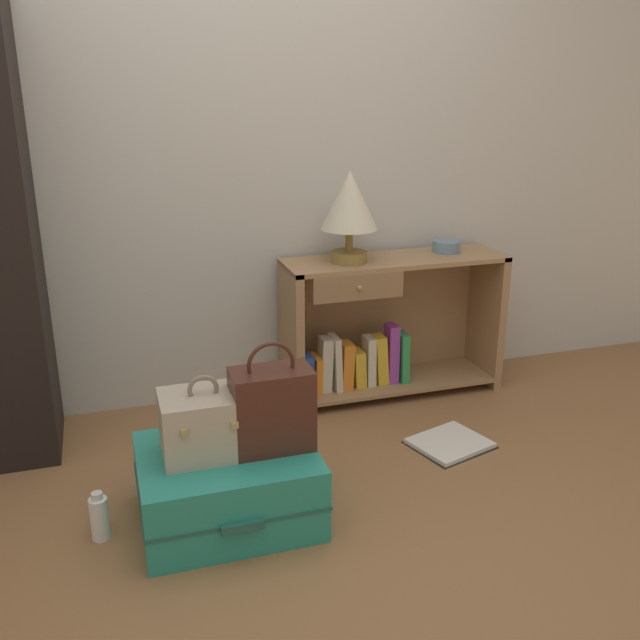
% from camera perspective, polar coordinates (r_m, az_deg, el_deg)
% --- Properties ---
extents(ground_plane, '(9.00, 9.00, 0.00)m').
position_cam_1_polar(ground_plane, '(2.38, 1.33, -20.00)').
color(ground_plane, olive).
extents(back_wall, '(6.40, 0.10, 2.60)m').
position_cam_1_polar(back_wall, '(3.31, -7.23, 15.35)').
color(back_wall, beige).
rests_on(back_wall, ground_plane).
extents(bookshelf, '(1.08, 0.35, 0.69)m').
position_cam_1_polar(bookshelf, '(3.48, 5.09, -0.71)').
color(bookshelf, '#A37A51').
rests_on(bookshelf, ground_plane).
extents(table_lamp, '(0.26, 0.26, 0.42)m').
position_cam_1_polar(table_lamp, '(3.23, 2.41, 9.37)').
color(table_lamp, olive).
rests_on(table_lamp, bookshelf).
extents(bowl, '(0.14, 0.14, 0.06)m').
position_cam_1_polar(bowl, '(3.53, 10.20, 5.90)').
color(bowl, slate).
rests_on(bowl, bookshelf).
extents(suitcase_large, '(0.62, 0.52, 0.27)m').
position_cam_1_polar(suitcase_large, '(2.58, -7.49, -13.13)').
color(suitcase_large, teal).
rests_on(suitcase_large, ground_plane).
extents(train_case, '(0.30, 0.23, 0.29)m').
position_cam_1_polar(train_case, '(2.46, -9.30, -8.29)').
color(train_case, '#B7A88E').
rests_on(train_case, suitcase_large).
extents(handbag, '(0.28, 0.16, 0.40)m').
position_cam_1_polar(handbag, '(2.45, -3.91, -7.15)').
color(handbag, '#472319').
rests_on(handbag, suitcase_large).
extents(bottle, '(0.06, 0.06, 0.18)m').
position_cam_1_polar(bottle, '(2.60, -17.46, -15.02)').
color(bottle, white).
rests_on(bottle, ground_plane).
extents(open_book_on_floor, '(0.38, 0.35, 0.02)m').
position_cam_1_polar(open_book_on_floor, '(3.13, 10.49, -9.81)').
color(open_book_on_floor, white).
rests_on(open_book_on_floor, ground_plane).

